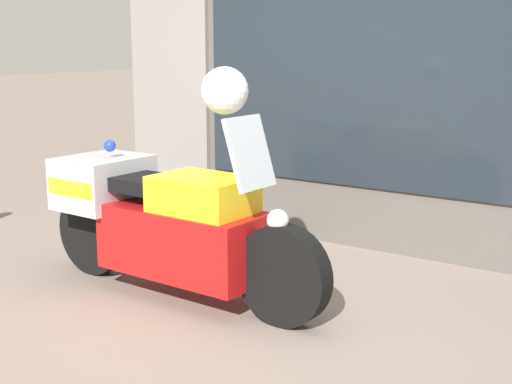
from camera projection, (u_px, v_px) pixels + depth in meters
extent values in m
plane|color=gray|center=(241.00, 311.00, 4.78)|extent=(60.00, 60.00, 0.00)
cube|color=#56514C|center=(378.00, 22.00, 5.99)|extent=(5.25, 0.40, 3.86)
cube|color=gray|center=(185.00, 25.00, 7.20)|extent=(0.96, 0.55, 3.86)
cube|color=#1E262D|center=(419.00, 14.00, 5.56)|extent=(4.06, 0.02, 2.86)
cube|color=slate|center=(415.00, 219.00, 6.12)|extent=(3.84, 0.30, 0.55)
cube|color=silver|center=(427.00, 115.00, 6.05)|extent=(3.84, 0.02, 1.26)
cube|color=beige|center=(424.00, 40.00, 5.81)|extent=(3.84, 0.30, 0.02)
cube|color=black|center=(277.00, 36.00, 6.59)|extent=(0.18, 0.04, 0.06)
cube|color=#B7B2A8|center=(346.00, 35.00, 6.19)|extent=(0.18, 0.04, 0.06)
cube|color=navy|center=(424.00, 35.00, 5.80)|extent=(0.18, 0.04, 0.06)
cube|color=yellow|center=(282.00, 159.00, 6.72)|extent=(0.19, 0.02, 0.27)
cube|color=red|center=(367.00, 168.00, 6.23)|extent=(0.19, 0.03, 0.27)
cube|color=white|center=(467.00, 179.00, 5.74)|extent=(0.19, 0.02, 0.27)
cylinder|color=black|center=(283.00, 275.00, 4.49)|extent=(0.66, 0.16, 0.66)
cylinder|color=black|center=(94.00, 232.00, 5.51)|extent=(0.66, 0.16, 0.66)
cube|color=#B71414|center=(183.00, 241.00, 4.96)|extent=(1.21, 0.55, 0.47)
cube|color=yellow|center=(203.00, 196.00, 4.78)|extent=(0.67, 0.49, 0.27)
cube|color=black|center=(154.00, 185.00, 5.04)|extent=(0.71, 0.41, 0.10)
cube|color=#B7B7BC|center=(103.00, 182.00, 5.35)|extent=(0.54, 0.65, 0.38)
cube|color=yellow|center=(103.00, 182.00, 5.35)|extent=(0.49, 0.65, 0.11)
cube|color=#B2BCC6|center=(250.00, 153.00, 4.49)|extent=(0.18, 0.37, 0.46)
sphere|color=white|center=(278.00, 220.00, 4.44)|extent=(0.14, 0.14, 0.14)
sphere|color=blue|center=(110.00, 146.00, 5.24)|extent=(0.09, 0.09, 0.09)
sphere|color=white|center=(225.00, 91.00, 4.52)|extent=(0.30, 0.30, 0.30)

